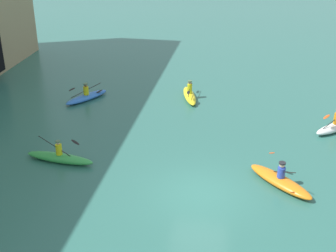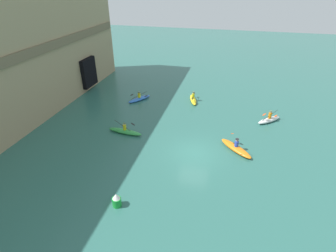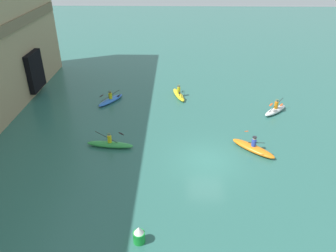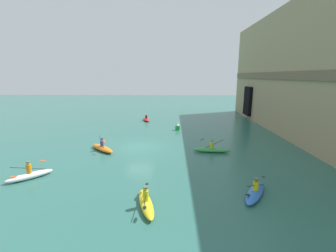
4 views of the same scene
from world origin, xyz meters
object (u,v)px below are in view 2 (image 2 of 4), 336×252
at_px(kayak_orange, 236,148).
at_px(kayak_white, 269,119).
at_px(marker_buoy, 117,200).
at_px(kayak_green, 125,131).
at_px(kayak_blue, 139,98).
at_px(kayak_yellow, 193,99).

distance_m(kayak_orange, kayak_white, 6.72).
bearing_deg(marker_buoy, kayak_orange, -41.36).
bearing_deg(kayak_green, kayak_orange, 4.78).
relative_size(kayak_orange, marker_buoy, 3.05).
bearing_deg(marker_buoy, kayak_white, -36.07).
distance_m(kayak_blue, marker_buoy, 16.53).
bearing_deg(kayak_blue, kayak_yellow, -46.10).
height_order(kayak_green, kayak_white, kayak_green).
bearing_deg(kayak_blue, marker_buoy, -133.21).
bearing_deg(kayak_green, marker_buoy, -64.49).
distance_m(kayak_green, marker_buoy, 8.95).
bearing_deg(kayak_blue, kayak_orange, -92.38).
distance_m(kayak_orange, marker_buoy, 10.89).
bearing_deg(kayak_orange, kayak_white, 106.48).
distance_m(kayak_blue, kayak_green, 7.64).
bearing_deg(kayak_green, kayak_blue, 106.04).
distance_m(kayak_yellow, kayak_orange, 10.49).
bearing_deg(kayak_orange, marker_buoy, -87.39).
xyz_separation_m(kayak_green, kayak_white, (5.68, -13.23, 0.03)).
xyz_separation_m(kayak_yellow, marker_buoy, (-17.29, 2.02, 0.22)).
xyz_separation_m(kayak_white, marker_buoy, (-14.13, 10.29, 0.19)).
bearing_deg(kayak_yellow, kayak_green, -45.58).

